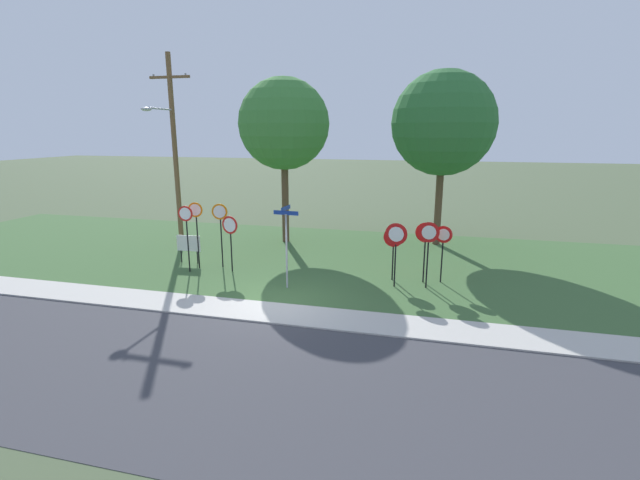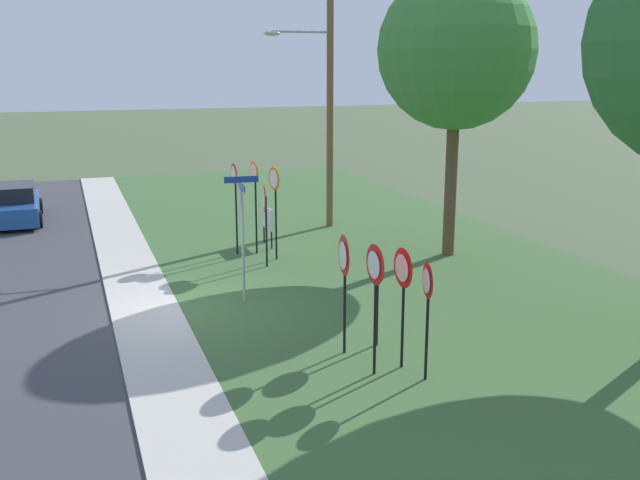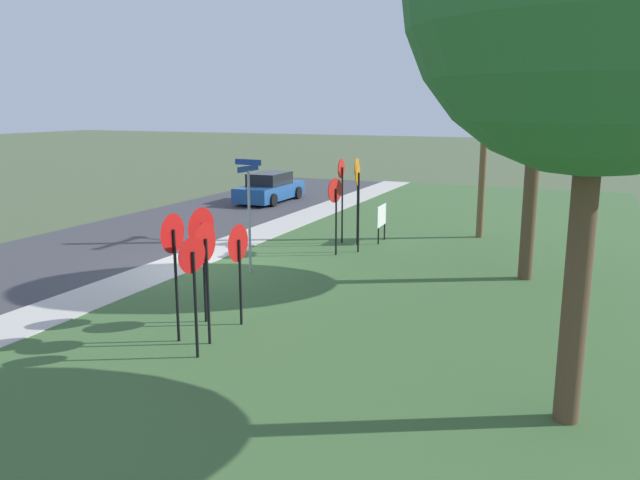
{
  "view_description": "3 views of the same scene",
  "coord_description": "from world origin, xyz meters",
  "px_view_note": "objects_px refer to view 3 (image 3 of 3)",
  "views": [
    {
      "loc": [
        4.9,
        -13.56,
        5.73
      ],
      "look_at": [
        0.67,
        3.2,
        1.54
      ],
      "focal_mm": 25.26,
      "sensor_mm": 36.0,
      "label": 1
    },
    {
      "loc": [
        16.51,
        -2.35,
        5.7
      ],
      "look_at": [
        0.33,
        3.36,
        1.55
      ],
      "focal_mm": 41.04,
      "sensor_mm": 36.0,
      "label": 2
    },
    {
      "loc": [
        14.32,
        9.93,
        4.49
      ],
      "look_at": [
        0.34,
        3.87,
        1.25
      ],
      "focal_mm": 35.36,
      "sensor_mm": 36.0,
      "label": 3
    }
  ],
  "objects_px": {
    "stop_sign_far_left": "(342,184)",
    "yield_sign_near_left": "(201,237)",
    "stop_sign_near_right": "(335,199)",
    "stop_sign_far_center": "(358,188)",
    "street_name_post": "(249,206)",
    "yield_sign_center": "(173,246)",
    "utility_pole": "(482,89)",
    "parked_hatchback_near": "(270,188)",
    "yield_sign_far_left": "(205,254)",
    "yield_sign_near_right": "(238,251)",
    "oak_tree_left": "(541,40)",
    "notice_board": "(382,217)",
    "yield_sign_far_right": "(192,269)",
    "stop_sign_near_left": "(357,184)"
  },
  "relations": [
    {
      "from": "stop_sign_far_left",
      "to": "yield_sign_near_left",
      "type": "relative_size",
      "value": 1.14
    },
    {
      "from": "stop_sign_near_right",
      "to": "stop_sign_far_left",
      "type": "relative_size",
      "value": 0.85
    },
    {
      "from": "stop_sign_far_center",
      "to": "street_name_post",
      "type": "bearing_deg",
      "value": -36.82
    },
    {
      "from": "stop_sign_far_left",
      "to": "yield_sign_center",
      "type": "relative_size",
      "value": 1.11
    },
    {
      "from": "stop_sign_near_right",
      "to": "utility_pole",
      "type": "height_order",
      "value": "utility_pole"
    },
    {
      "from": "stop_sign_far_center",
      "to": "parked_hatchback_near",
      "type": "bearing_deg",
      "value": -147.83
    },
    {
      "from": "yield_sign_far_left",
      "to": "yield_sign_near_right",
      "type": "bearing_deg",
      "value": 178.7
    },
    {
      "from": "stop_sign_far_center",
      "to": "oak_tree_left",
      "type": "height_order",
      "value": "oak_tree_left"
    },
    {
      "from": "stop_sign_near_right",
      "to": "stop_sign_far_center",
      "type": "relative_size",
      "value": 0.85
    },
    {
      "from": "stop_sign_far_left",
      "to": "notice_board",
      "type": "bearing_deg",
      "value": 117.55
    },
    {
      "from": "stop_sign_near_right",
      "to": "yield_sign_far_right",
      "type": "height_order",
      "value": "stop_sign_near_right"
    },
    {
      "from": "yield_sign_far_right",
      "to": "oak_tree_left",
      "type": "xyz_separation_m",
      "value": [
        -7.91,
        4.9,
        4.38
      ]
    },
    {
      "from": "stop_sign_far_left",
      "to": "yield_sign_far_left",
      "type": "height_order",
      "value": "stop_sign_far_left"
    },
    {
      "from": "stop_sign_far_center",
      "to": "yield_sign_far_right",
      "type": "distance_m",
      "value": 9.09
    },
    {
      "from": "stop_sign_near_right",
      "to": "parked_hatchback_near",
      "type": "bearing_deg",
      "value": -131.45
    },
    {
      "from": "stop_sign_far_left",
      "to": "yield_sign_center",
      "type": "xyz_separation_m",
      "value": [
        9.58,
        0.37,
        -0.11
      ]
    },
    {
      "from": "yield_sign_far_right",
      "to": "notice_board",
      "type": "height_order",
      "value": "yield_sign_far_right"
    },
    {
      "from": "stop_sign_near_right",
      "to": "notice_board",
      "type": "bearing_deg",
      "value": 173.97
    },
    {
      "from": "yield_sign_near_right",
      "to": "utility_pole",
      "type": "xyz_separation_m",
      "value": [
        -11.04,
        2.91,
        3.44
      ]
    },
    {
      "from": "yield_sign_far_right",
      "to": "yield_sign_center",
      "type": "xyz_separation_m",
      "value": [
        -0.53,
        -0.8,
        0.23
      ]
    },
    {
      "from": "stop_sign_near_left",
      "to": "oak_tree_left",
      "type": "bearing_deg",
      "value": 62.06
    },
    {
      "from": "stop_sign_near_left",
      "to": "yield_sign_far_left",
      "type": "relative_size",
      "value": 1.2
    },
    {
      "from": "stop_sign_near_left",
      "to": "utility_pole",
      "type": "relative_size",
      "value": 0.3
    },
    {
      "from": "yield_sign_far_left",
      "to": "yield_sign_far_right",
      "type": "xyz_separation_m",
      "value": [
        0.66,
        0.17,
        -0.11
      ]
    },
    {
      "from": "notice_board",
      "to": "stop_sign_near_left",
      "type": "bearing_deg",
      "value": -39.72
    },
    {
      "from": "stop_sign_far_center",
      "to": "stop_sign_near_left",
      "type": "bearing_deg",
      "value": -167.84
    },
    {
      "from": "stop_sign_near_right",
      "to": "yield_sign_far_right",
      "type": "relative_size",
      "value": 1.06
    },
    {
      "from": "yield_sign_center",
      "to": "street_name_post",
      "type": "relative_size",
      "value": 0.81
    },
    {
      "from": "utility_pole",
      "to": "oak_tree_left",
      "type": "relative_size",
      "value": 1.12
    },
    {
      "from": "stop_sign_near_right",
      "to": "yield_sign_near_left",
      "type": "bearing_deg",
      "value": 8.7
    },
    {
      "from": "notice_board",
      "to": "yield_sign_far_left",
      "type": "bearing_deg",
      "value": -3.78
    },
    {
      "from": "stop_sign_near_left",
      "to": "oak_tree_left",
      "type": "distance_m",
      "value": 7.11
    },
    {
      "from": "oak_tree_left",
      "to": "street_name_post",
      "type": "bearing_deg",
      "value": -71.29
    },
    {
      "from": "stop_sign_far_left",
      "to": "notice_board",
      "type": "relative_size",
      "value": 2.22
    },
    {
      "from": "stop_sign_far_center",
      "to": "yield_sign_far_left",
      "type": "distance_m",
      "value": 8.42
    },
    {
      "from": "stop_sign_near_right",
      "to": "oak_tree_left",
      "type": "height_order",
      "value": "oak_tree_left"
    },
    {
      "from": "yield_sign_near_right",
      "to": "yield_sign_far_right",
      "type": "distance_m",
      "value": 1.86
    },
    {
      "from": "stop_sign_far_left",
      "to": "oak_tree_left",
      "type": "height_order",
      "value": "oak_tree_left"
    },
    {
      "from": "stop_sign_near_right",
      "to": "yield_sign_far_right",
      "type": "distance_m",
      "value": 8.44
    },
    {
      "from": "stop_sign_far_center",
      "to": "yield_sign_near_left",
      "type": "xyz_separation_m",
      "value": [
        7.38,
        -0.72,
        -0.17
      ]
    },
    {
      "from": "stop_sign_near_left",
      "to": "oak_tree_left",
      "type": "relative_size",
      "value": 0.34
    },
    {
      "from": "street_name_post",
      "to": "notice_board",
      "type": "relative_size",
      "value": 2.47
    },
    {
      "from": "yield_sign_far_right",
      "to": "yield_sign_center",
      "type": "height_order",
      "value": "yield_sign_center"
    },
    {
      "from": "stop_sign_near_right",
      "to": "oak_tree_left",
      "type": "xyz_separation_m",
      "value": [
        0.5,
        5.61,
        4.32
      ]
    },
    {
      "from": "stop_sign_far_center",
      "to": "street_name_post",
      "type": "height_order",
      "value": "street_name_post"
    },
    {
      "from": "yield_sign_near_left",
      "to": "utility_pole",
      "type": "xyz_separation_m",
      "value": [
        -11.19,
        3.68,
        3.18
      ]
    },
    {
      "from": "yield_sign_center",
      "to": "yield_sign_near_left",
      "type": "bearing_deg",
      "value": -173.89
    },
    {
      "from": "stop_sign_far_center",
      "to": "utility_pole",
      "type": "distance_m",
      "value": 5.69
    },
    {
      "from": "yield_sign_center",
      "to": "oak_tree_left",
      "type": "xyz_separation_m",
      "value": [
        -7.38,
        5.7,
        4.15
      ]
    },
    {
      "from": "stop_sign_far_center",
      "to": "yield_sign_near_right",
      "type": "relative_size",
      "value": 1.3
    }
  ]
}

